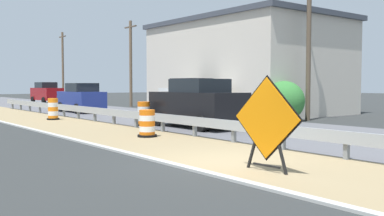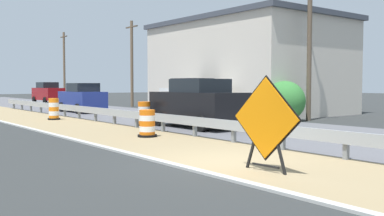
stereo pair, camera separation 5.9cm
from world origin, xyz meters
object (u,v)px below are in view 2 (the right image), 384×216
(car_trailing_near_lane, at_px, (48,93))
(utility_pole_far, at_px, (64,65))
(car_trailing_far_lane, at_px, (198,103))
(utility_pole_mid, at_px, (132,62))
(traffic_barrel_nearest, at_px, (147,125))
(traffic_barrel_mid, at_px, (54,110))
(car_mid_far_lane, at_px, (194,98))
(warning_sign_diamond, at_px, (265,121))
(car_lead_near_lane, at_px, (82,98))
(traffic_barrel_close, at_px, (144,115))
(utility_pole_near, at_px, (309,38))

(car_trailing_near_lane, distance_m, utility_pole_far, 7.30)
(car_trailing_far_lane, xyz_separation_m, utility_pole_mid, (6.64, 17.21, 2.65))
(traffic_barrel_nearest, xyz_separation_m, traffic_barrel_mid, (0.11, 9.43, 0.08))
(car_mid_far_lane, bearing_deg, utility_pole_far, 171.79)
(warning_sign_diamond, distance_m, car_lead_near_lane, 21.78)
(traffic_barrel_close, xyz_separation_m, car_trailing_far_lane, (1.39, -2.10, 0.55))
(traffic_barrel_mid, distance_m, car_trailing_near_lane, 21.61)
(warning_sign_diamond, distance_m, utility_pole_mid, 28.15)
(traffic_barrel_close, distance_m, car_mid_far_lane, 5.86)
(car_lead_near_lane, bearing_deg, car_mid_far_lane, -156.43)
(car_mid_far_lane, bearing_deg, car_trailing_near_lane, 179.45)
(traffic_barrel_nearest, bearing_deg, car_trailing_near_lane, 76.76)
(traffic_barrel_close, relative_size, car_lead_near_lane, 0.26)
(car_lead_near_lane, bearing_deg, utility_pole_mid, -54.47)
(warning_sign_diamond, relative_size, traffic_barrel_nearest, 2.15)
(traffic_barrel_close, distance_m, traffic_barrel_mid, 6.08)
(traffic_barrel_nearest, relative_size, car_mid_far_lane, 0.21)
(car_lead_near_lane, distance_m, car_mid_far_lane, 8.46)
(car_trailing_far_lane, bearing_deg, utility_pole_mid, -21.10)
(car_mid_far_lane, bearing_deg, traffic_barrel_close, -60.98)
(traffic_barrel_nearest, bearing_deg, car_mid_far_lane, 42.61)
(warning_sign_diamond, relative_size, traffic_barrel_mid, 1.83)
(traffic_barrel_nearest, height_order, traffic_barrel_mid, traffic_barrel_mid)
(car_trailing_near_lane, relative_size, car_trailing_far_lane, 0.97)
(car_trailing_far_lane, bearing_deg, car_mid_far_lane, -36.18)
(traffic_barrel_nearest, relative_size, utility_pole_mid, 0.14)
(utility_pole_near, bearing_deg, utility_pole_mid, 90.41)
(traffic_barrel_mid, distance_m, car_trailing_far_lane, 8.56)
(traffic_barrel_close, xyz_separation_m, car_trailing_near_lane, (4.91, 26.20, 0.54))
(utility_pole_near, bearing_deg, utility_pole_far, 89.02)
(traffic_barrel_close, xyz_separation_m, car_mid_far_lane, (5.05, 2.90, 0.61))
(car_mid_far_lane, distance_m, utility_pole_near, 7.11)
(car_mid_far_lane, height_order, utility_pole_near, utility_pole_near)
(car_mid_far_lane, distance_m, utility_pole_mid, 12.83)
(car_trailing_near_lane, relative_size, utility_pole_far, 0.58)
(warning_sign_diamond, xyz_separation_m, car_trailing_near_lane, (8.30, 36.69, -0.05))
(traffic_barrel_close, relative_size, utility_pole_far, 0.14)
(car_lead_near_lane, relative_size, car_trailing_near_lane, 0.94)
(traffic_barrel_mid, relative_size, utility_pole_far, 0.15)
(warning_sign_diamond, bearing_deg, car_lead_near_lane, -106.85)
(traffic_barrel_close, xyz_separation_m, utility_pole_near, (8.16, -2.68, 3.73))
(warning_sign_diamond, xyz_separation_m, traffic_barrel_nearest, (1.26, 6.79, -0.65))
(traffic_barrel_mid, relative_size, utility_pole_mid, 0.16)
(traffic_barrel_close, distance_m, car_lead_near_lane, 10.84)
(traffic_barrel_nearest, relative_size, traffic_barrel_close, 0.89)
(traffic_barrel_nearest, distance_m, traffic_barrel_close, 4.26)
(traffic_barrel_close, bearing_deg, warning_sign_diamond, -107.88)
(traffic_barrel_nearest, relative_size, car_lead_near_lane, 0.23)
(utility_pole_far, bearing_deg, warning_sign_diamond, -106.05)
(warning_sign_diamond, xyz_separation_m, utility_pole_mid, (11.41, 25.59, 2.61))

